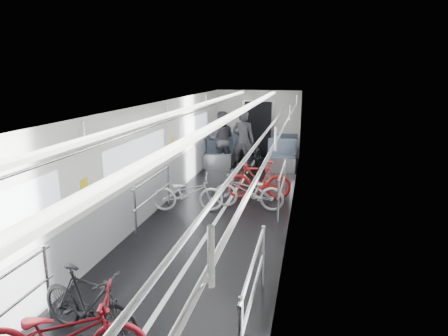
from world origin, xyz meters
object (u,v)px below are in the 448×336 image
at_px(person_standing, 243,141).
at_px(person_seated, 221,140).
at_px(bike_aisle, 253,156).
at_px(bike_left_far, 188,193).
at_px(bike_right_far, 259,180).
at_px(bike_left_mid, 89,303).
at_px(bike_right_mid, 249,191).
at_px(bike_left_near, 62,335).

relative_size(person_standing, person_seated, 1.05).
relative_size(bike_aisle, person_standing, 0.96).
distance_m(bike_left_far, bike_right_far, 1.88).
bearing_deg(person_seated, bike_left_far, 82.14).
distance_m(bike_left_mid, person_standing, 8.35).
bearing_deg(bike_right_mid, bike_left_mid, -9.50).
bearing_deg(bike_right_far, bike_left_mid, -21.00).
height_order(bike_left_far, bike_right_far, bike_right_far).
height_order(bike_left_near, bike_right_mid, bike_left_near).
bearing_deg(bike_left_mid, bike_left_far, 16.94).
xyz_separation_m(bike_left_far, bike_right_far, (1.45, 1.19, 0.06)).
relative_size(bike_right_mid, bike_aisle, 0.87).
relative_size(bike_left_mid, person_standing, 0.77).
distance_m(bike_left_far, bike_right_mid, 1.38).
bearing_deg(bike_right_far, bike_aisle, -177.52).
distance_m(bike_left_far, person_standing, 3.95).
distance_m(bike_left_near, person_standing, 8.94).
bearing_deg(person_seated, bike_right_mid, 101.34).
relative_size(bike_left_mid, bike_left_far, 0.93).
bearing_deg(bike_left_near, person_standing, -19.67).
height_order(bike_right_far, person_seated, person_seated).
relative_size(bike_right_mid, person_standing, 0.84).
bearing_deg(bike_aisle, bike_right_far, -72.96).
bearing_deg(bike_left_far, bike_aisle, -25.49).
xyz_separation_m(bike_left_mid, bike_right_far, (1.25, 5.65, 0.03)).
bearing_deg(bike_left_near, bike_left_far, -14.64).
height_order(bike_right_mid, person_seated, person_seated).
relative_size(bike_right_mid, bike_right_far, 1.03).
xyz_separation_m(bike_left_near, bike_right_mid, (1.08, 5.47, -0.03)).
relative_size(bike_right_mid, person_seated, 0.89).
bearing_deg(person_standing, bike_left_mid, 93.73).
distance_m(bike_right_far, bike_aisle, 2.72).
xyz_separation_m(bike_left_mid, person_seated, (-0.37, 8.64, 0.47)).
bearing_deg(bike_left_far, person_seated, -9.68).
bearing_deg(person_standing, bike_right_mid, 108.25).
bearing_deg(bike_right_mid, bike_left_far, -69.29).
xyz_separation_m(bike_right_far, person_standing, (-0.85, 2.67, 0.49)).
bearing_deg(bike_left_mid, bike_aisle, 9.39).
bearing_deg(person_seated, bike_right_far, 108.27).
height_order(bike_left_mid, bike_left_far, bike_left_mid).
height_order(bike_left_mid, person_seated, person_seated).
xyz_separation_m(bike_left_near, person_standing, (0.36, 8.92, 0.50)).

